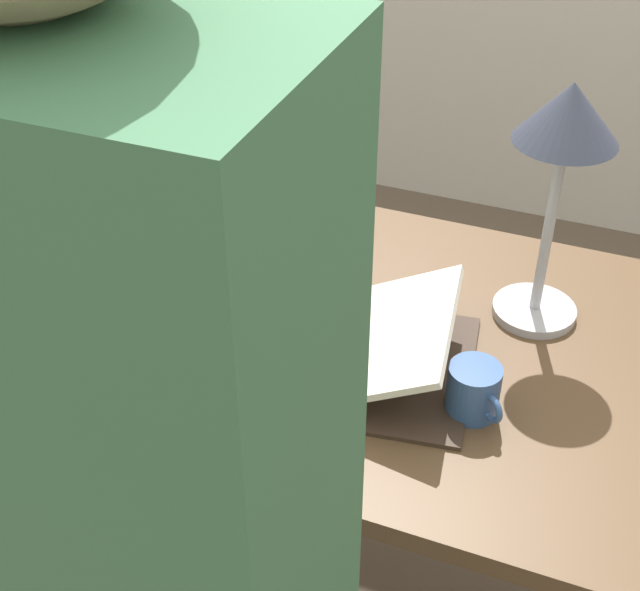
{
  "coord_description": "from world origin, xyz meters",
  "views": [
    {
      "loc": [
        0.4,
        -1.13,
        1.72
      ],
      "look_at": [
        -0.03,
        -0.04,
        0.86
      ],
      "focal_mm": 50.0,
      "sensor_mm": 36.0,
      "label": 1
    }
  ],
  "objects_px": {
    "reading_lamp": "(564,142)",
    "coffee_mug": "(474,390)",
    "book_stack_tall": "(116,208)",
    "book_standing_upright": "(183,209)",
    "pencil": "(191,436)",
    "open_book": "(295,338)"
  },
  "relations": [
    {
      "from": "reading_lamp",
      "to": "coffee_mug",
      "type": "bearing_deg",
      "value": -98.75
    },
    {
      "from": "pencil",
      "to": "open_book",
      "type": "bearing_deg",
      "value": 73.31
    },
    {
      "from": "coffee_mug",
      "to": "book_stack_tall",
      "type": "bearing_deg",
      "value": 166.82
    },
    {
      "from": "reading_lamp",
      "to": "book_stack_tall",
      "type": "bearing_deg",
      "value": -171.8
    },
    {
      "from": "open_book",
      "to": "pencil",
      "type": "xyz_separation_m",
      "value": [
        -0.07,
        -0.23,
        -0.03
      ]
    },
    {
      "from": "book_stack_tall",
      "to": "book_standing_upright",
      "type": "relative_size",
      "value": 1.13
    },
    {
      "from": "book_stack_tall",
      "to": "reading_lamp",
      "type": "bearing_deg",
      "value": 8.2
    },
    {
      "from": "book_standing_upright",
      "to": "pencil",
      "type": "distance_m",
      "value": 0.44
    },
    {
      "from": "book_standing_upright",
      "to": "reading_lamp",
      "type": "bearing_deg",
      "value": 3.43
    },
    {
      "from": "open_book",
      "to": "book_standing_upright",
      "type": "bearing_deg",
      "value": 144.54
    },
    {
      "from": "book_stack_tall",
      "to": "book_standing_upright",
      "type": "distance_m",
      "value": 0.15
    },
    {
      "from": "pencil",
      "to": "reading_lamp",
      "type": "bearing_deg",
      "value": 49.56
    },
    {
      "from": "book_standing_upright",
      "to": "pencil",
      "type": "xyz_separation_m",
      "value": [
        0.2,
        -0.37,
        -0.13
      ]
    },
    {
      "from": "reading_lamp",
      "to": "open_book",
      "type": "bearing_deg",
      "value": -143.64
    },
    {
      "from": "reading_lamp",
      "to": "coffee_mug",
      "type": "height_order",
      "value": "reading_lamp"
    },
    {
      "from": "open_book",
      "to": "pencil",
      "type": "height_order",
      "value": "open_book"
    },
    {
      "from": "reading_lamp",
      "to": "coffee_mug",
      "type": "relative_size",
      "value": 4.45
    },
    {
      "from": "pencil",
      "to": "book_stack_tall",
      "type": "bearing_deg",
      "value": 132.74
    },
    {
      "from": "book_standing_upright",
      "to": "coffee_mug",
      "type": "xyz_separation_m",
      "value": [
        0.57,
        -0.16,
        -0.1
      ]
    },
    {
      "from": "open_book",
      "to": "coffee_mug",
      "type": "relative_size",
      "value": 6.39
    },
    {
      "from": "open_book",
      "to": "book_standing_upright",
      "type": "distance_m",
      "value": 0.32
    },
    {
      "from": "book_stack_tall",
      "to": "reading_lamp",
      "type": "distance_m",
      "value": 0.8
    }
  ]
}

